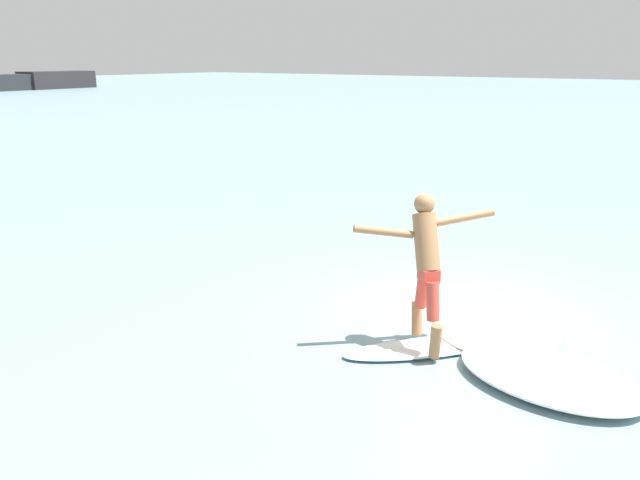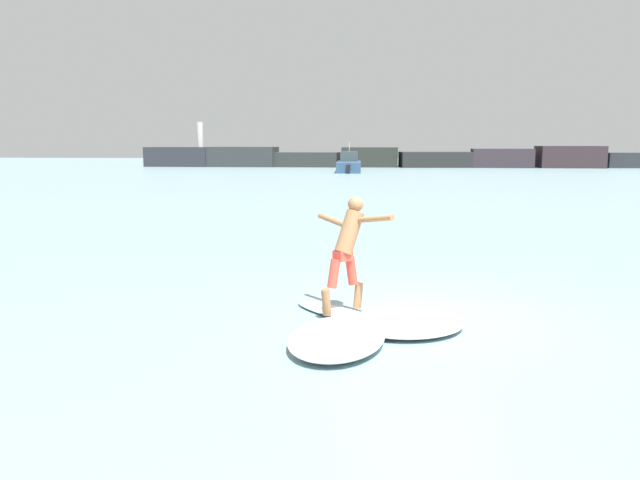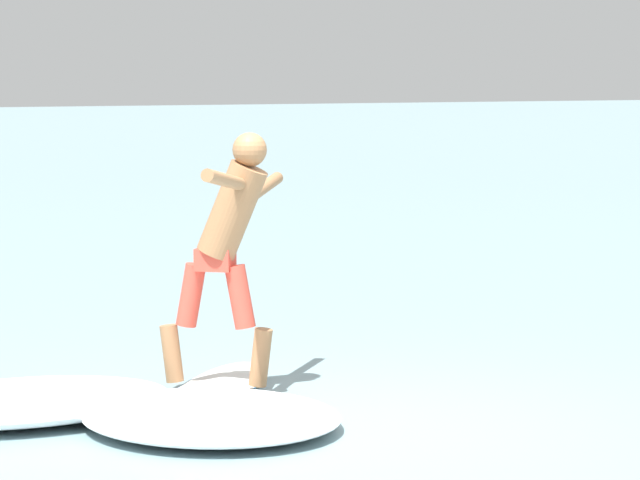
{
  "view_description": "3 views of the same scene",
  "coord_description": "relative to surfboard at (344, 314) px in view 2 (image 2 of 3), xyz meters",
  "views": [
    {
      "loc": [
        -7.71,
        -2.94,
        3.43
      ],
      "look_at": [
        -1.52,
        1.29,
        1.21
      ],
      "focal_mm": 35.0,
      "sensor_mm": 36.0,
      "label": 1
    },
    {
      "loc": [
        -0.81,
        -9.7,
        2.72
      ],
      "look_at": [
        -1.74,
        0.66,
        1.1
      ],
      "focal_mm": 35.0,
      "sensor_mm": 36.0,
      "label": 2
    },
    {
      "loc": [
        8.19,
        -5.21,
        2.28
      ],
      "look_at": [
        -1.15,
        0.67,
        1.09
      ],
      "focal_mm": 85.0,
      "sensor_mm": 36.0,
      "label": 3
    }
  ],
  "objects": [
    {
      "name": "wave_foam_at_tail",
      "position": [
        0.93,
        -0.53,
        0.05
      ],
      "size": [
        2.23,
        2.14,
        0.17
      ],
      "color": "white",
      "rests_on": "ground"
    },
    {
      "name": "wave_foam_at_nose",
      "position": [
        -0.02,
        -1.44,
        0.07
      ],
      "size": [
        1.53,
        2.16,
        0.22
      ],
      "color": "white",
      "rests_on": "ground"
    },
    {
      "name": "fishing_boat_near_jetty",
      "position": [
        -2.16,
        50.42,
        0.6
      ],
      "size": [
        2.51,
        9.06,
        2.8
      ],
      "color": "#2F4C6E",
      "rests_on": "ground"
    },
    {
      "name": "rock_jetty_breakwater",
      "position": [
        4.3,
        62.14,
        0.99
      ],
      "size": [
        66.35,
        5.05,
        5.09
      ],
      "color": "#292B32",
      "rests_on": "ground"
    },
    {
      "name": "surfer",
      "position": [
        0.05,
        0.1,
        1.12
      ],
      "size": [
        1.26,
        1.3,
        1.82
      ],
      "color": "#9B6B45",
      "rests_on": "surfboard"
    },
    {
      "name": "ground_plane",
      "position": [
        1.29,
        0.14,
        -0.04
      ],
      "size": [
        200.0,
        200.0,
        0.0
      ],
      "primitive_type": "plane",
      "color": "#79989F"
    },
    {
      "name": "surfboard",
      "position": [
        0.0,
        0.0,
        0.0
      ],
      "size": [
        1.93,
        1.82,
        0.2
      ],
      "color": "white",
      "rests_on": "ground"
    }
  ]
}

